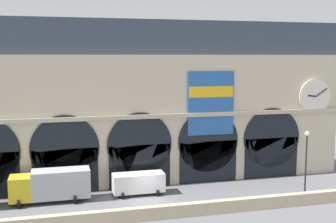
# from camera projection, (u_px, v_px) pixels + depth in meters

# --- Properties ---
(ground_plane) EXTENTS (200.00, 200.00, 0.00)m
(ground_plane) POSITION_uv_depth(u_px,v_px,m) (150.00, 202.00, 41.26)
(ground_plane) COLOR slate
(quay_parapet_wall) EXTENTS (90.00, 0.70, 1.16)m
(quay_parapet_wall) POSITION_uv_depth(u_px,v_px,m) (160.00, 212.00, 37.08)
(quay_parapet_wall) COLOR #BCAD8C
(quay_parapet_wall) RESTS_ON ground
(station_building) EXTENTS (47.87, 5.97, 17.85)m
(station_building) POSITION_uv_depth(u_px,v_px,m) (135.00, 104.00, 47.62)
(station_building) COLOR beige
(station_building) RESTS_ON ground
(box_truck_midwest) EXTENTS (7.50, 2.91, 3.12)m
(box_truck_midwest) POSITION_uv_depth(u_px,v_px,m) (52.00, 185.00, 41.25)
(box_truck_midwest) COLOR gold
(box_truck_midwest) RESTS_ON ground
(van_center) EXTENTS (5.20, 2.48, 2.20)m
(van_center) POSITION_uv_depth(u_px,v_px,m) (139.00, 183.00, 43.47)
(van_center) COLOR white
(van_center) RESTS_ON ground
(street_lamp_quayside) EXTENTS (0.44, 0.44, 6.90)m
(street_lamp_quayside) POSITION_uv_depth(u_px,v_px,m) (306.00, 157.00, 41.00)
(street_lamp_quayside) COLOR black
(street_lamp_quayside) RESTS_ON ground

